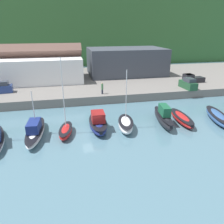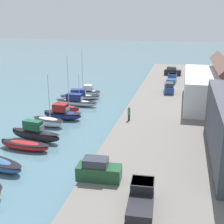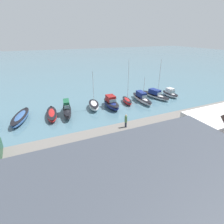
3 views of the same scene
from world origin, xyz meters
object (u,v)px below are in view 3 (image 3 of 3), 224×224
object	(u,v)px
moored_boat_1	(155,95)
moored_boat_0	(170,94)
moored_boat_5	(94,105)
moored_boat_6	(67,110)
moored_boat_4	(111,103)
moored_boat_8	(21,118)
moored_boat_2	(142,98)
moored_boat_3	(127,101)
person_on_quay	(126,121)
moored_boat_7	(52,114)

from	to	relation	value
moored_boat_1	moored_boat_0	bearing A→B (deg)	157.08
moored_boat_5	moored_boat_6	distance (m)	5.85
moored_boat_0	moored_boat_6	size ratio (longest dim) A/B	0.66
moored_boat_4	moored_boat_8	bearing A→B (deg)	-1.23
moored_boat_6	moored_boat_2	bearing A→B (deg)	-171.08
moored_boat_1	moored_boat_6	bearing A→B (deg)	-9.56
moored_boat_2	moored_boat_3	size ratio (longest dim) A/B	0.86
person_on_quay	moored_boat_2	bearing A→B (deg)	-131.78
moored_boat_5	moored_boat_1	bearing A→B (deg)	-167.06
moored_boat_2	moored_boat_1	bearing A→B (deg)	-165.64
moored_boat_1	moored_boat_8	size ratio (longest dim) A/B	1.18
moored_boat_4	moored_boat_3	bearing A→B (deg)	-168.46
moored_boat_5	moored_boat_6	bearing A→B (deg)	18.06
moored_boat_4	moored_boat_6	xyz separation A→B (m)	(9.51, -0.14, 0.10)
moored_boat_1	moored_boat_6	distance (m)	22.34
moored_boat_2	moored_boat_4	size ratio (longest dim) A/B	1.29
moored_boat_1	moored_boat_4	world-z (taller)	moored_boat_1
moored_boat_0	person_on_quay	distance (m)	23.11
moored_boat_3	person_on_quay	world-z (taller)	moored_boat_3
moored_boat_2	person_on_quay	distance (m)	16.31
moored_boat_5	moored_boat_0	bearing A→B (deg)	-169.48
moored_boat_1	moored_boat_5	bearing A→B (deg)	-10.90
moored_boat_2	moored_boat_7	size ratio (longest dim) A/B	1.22
moored_boat_0	moored_boat_1	size ratio (longest dim) A/B	0.53
moored_boat_0	moored_boat_8	xyz separation A→B (m)	(34.85, -0.33, -0.09)
moored_boat_1	moored_boat_7	bearing A→B (deg)	-9.99
moored_boat_3	person_on_quay	size ratio (longest dim) A/B	4.65
moored_boat_8	person_on_quay	world-z (taller)	person_on_quay
moored_boat_5	moored_boat_6	size ratio (longest dim) A/B	1.06
moored_boat_0	moored_boat_2	xyz separation A→B (m)	(8.74, 0.10, 0.08)
moored_boat_1	person_on_quay	bearing A→B (deg)	27.39
moored_boat_7	moored_boat_8	distance (m)	5.52
moored_boat_0	moored_boat_8	distance (m)	34.85
moored_boat_1	moored_boat_5	world-z (taller)	moored_boat_1
moored_boat_5	moored_boat_8	bearing A→B (deg)	10.99
moored_boat_5	moored_boat_4	bearing A→B (deg)	178.60
moored_boat_5	moored_boat_8	size ratio (longest dim) A/B	1.00
moored_boat_8	moored_boat_5	bearing A→B (deg)	-164.49
moored_boat_8	moored_boat_2	bearing A→B (deg)	-165.18
moored_boat_6	moored_boat_8	bearing A→B (deg)	2.74
moored_boat_2	moored_boat_6	size ratio (longest dim) A/B	1.11
moored_boat_1	moored_boat_6	world-z (taller)	moored_boat_1
moored_boat_7	person_on_quay	world-z (taller)	person_on_quay
moored_boat_5	moored_boat_7	xyz separation A→B (m)	(8.78, 0.66, -0.19)
moored_boat_7	moored_boat_8	xyz separation A→B (m)	(5.47, -0.73, 0.07)
moored_boat_3	moored_boat_6	bearing A→B (deg)	12.69
moored_boat_2	moored_boat_7	bearing A→B (deg)	4.79
moored_boat_4	moored_boat_6	world-z (taller)	moored_boat_6
moored_boat_8	moored_boat_1	bearing A→B (deg)	-163.45
moored_boat_0	moored_boat_5	world-z (taller)	moored_boat_5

